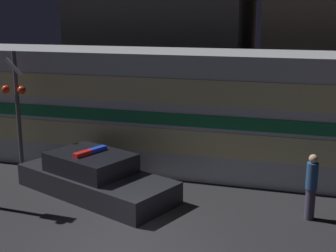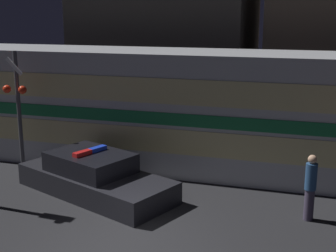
% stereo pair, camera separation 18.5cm
% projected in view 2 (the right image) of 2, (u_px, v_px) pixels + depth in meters
% --- Properties ---
extents(ground_plane, '(120.00, 120.00, 0.00)m').
position_uv_depth(ground_plane, '(123.00, 249.00, 10.50)').
color(ground_plane, black).
extents(train, '(22.65, 3.15, 3.94)m').
position_uv_depth(train, '(232.00, 113.00, 15.39)').
color(train, '#B7BABF').
rests_on(train, ground_plane).
extents(police_car, '(5.27, 3.63, 1.32)m').
position_uv_depth(police_car, '(94.00, 177.00, 13.66)').
color(police_car, black).
rests_on(police_car, ground_plane).
extents(pedestrian, '(0.29, 0.29, 1.73)m').
position_uv_depth(pedestrian, '(310.00, 187.00, 11.78)').
color(pedestrian, '#3F384C').
rests_on(pedestrian, ground_plane).
extents(crossing_signal_far, '(0.84, 0.34, 4.01)m').
position_uv_depth(crossing_signal_far, '(18.00, 104.00, 14.97)').
color(crossing_signal_far, '#4C4C51').
rests_on(crossing_signal_far, ground_plane).
extents(building_left, '(8.34, 6.91, 8.82)m').
position_uv_depth(building_left, '(170.00, 28.00, 24.03)').
color(building_left, '#47423D').
rests_on(building_left, ground_plane).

